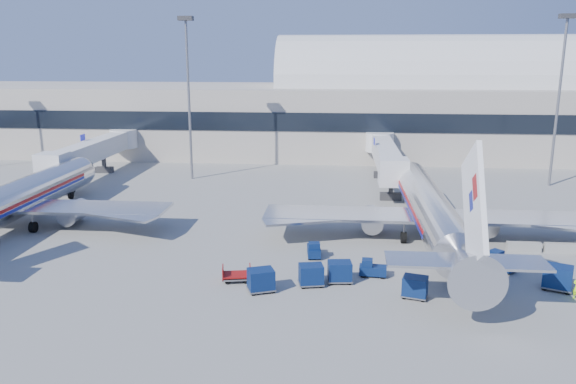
# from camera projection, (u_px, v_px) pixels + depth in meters

# --- Properties ---
(ground) EXTENTS (260.00, 260.00, 0.00)m
(ground) POSITION_uv_depth(u_px,v_px,m) (325.00, 253.00, 50.61)
(ground) COLOR gray
(ground) RESTS_ON ground
(terminal) EXTENTS (170.00, 28.15, 21.00)m
(terminal) POSITION_uv_depth(u_px,v_px,m) (260.00, 110.00, 104.19)
(terminal) COLOR #B2AA9E
(terminal) RESTS_ON ground
(airliner_main) EXTENTS (32.00, 37.26, 12.07)m
(airliner_main) POSITION_uv_depth(u_px,v_px,m) (431.00, 211.00, 53.41)
(airliner_main) COLOR silver
(airliner_main) RESTS_ON ground
(airliner_mid) EXTENTS (32.00, 37.26, 12.07)m
(airliner_mid) POSITION_uv_depth(u_px,v_px,m) (12.00, 201.00, 57.08)
(airliner_mid) COLOR silver
(airliner_mid) RESTS_ON ground
(jetbridge_near) EXTENTS (4.40, 27.50, 6.25)m
(jetbridge_near) POSITION_uv_depth(u_px,v_px,m) (385.00, 154.00, 78.84)
(jetbridge_near) COLOR silver
(jetbridge_near) RESTS_ON ground
(jetbridge_mid) EXTENTS (4.40, 27.50, 6.25)m
(jetbridge_mid) POSITION_uv_depth(u_px,v_px,m) (97.00, 150.00, 82.51)
(jetbridge_mid) COLOR silver
(jetbridge_mid) RESTS_ON ground
(mast_west) EXTENTS (2.00, 1.20, 22.60)m
(mast_west) POSITION_uv_depth(u_px,v_px,m) (188.00, 75.00, 77.91)
(mast_west) COLOR slate
(mast_west) RESTS_ON ground
(mast_east) EXTENTS (2.00, 1.20, 22.60)m
(mast_east) POSITION_uv_depth(u_px,v_px,m) (561.00, 76.00, 73.55)
(mast_east) COLOR slate
(mast_east) RESTS_ON ground
(barrier_near) EXTENTS (3.00, 0.55, 0.90)m
(barrier_near) POSITION_uv_depth(u_px,v_px,m) (524.00, 247.00, 50.87)
(barrier_near) COLOR #9E9E96
(barrier_near) RESTS_ON ground
(barrier_mid) EXTENTS (3.00, 0.55, 0.90)m
(barrier_mid) POSITION_uv_depth(u_px,v_px,m) (561.00, 248.00, 50.59)
(barrier_mid) COLOR #9E9E96
(barrier_mid) RESTS_ON ground
(tug_lead) EXTENTS (2.25, 1.26, 1.41)m
(tug_lead) POSITION_uv_depth(u_px,v_px,m) (372.00, 269.00, 45.17)
(tug_lead) COLOR #091C47
(tug_lead) RESTS_ON ground
(tug_right) EXTENTS (2.53, 2.56, 1.57)m
(tug_right) POSITION_uv_depth(u_px,v_px,m) (500.00, 262.00, 46.51)
(tug_right) COLOR #091C47
(tug_right) RESTS_ON ground
(tug_left) EXTENTS (1.34, 2.33, 1.45)m
(tug_left) POSITION_uv_depth(u_px,v_px,m) (314.00, 250.00, 49.48)
(tug_left) COLOR #091C47
(tug_left) RESTS_ON ground
(cart_train_a) EXTENTS (2.07, 1.67, 1.68)m
(cart_train_a) POSITION_uv_depth(u_px,v_px,m) (340.00, 271.00, 43.89)
(cart_train_a) COLOR #091C47
(cart_train_a) RESTS_ON ground
(cart_train_b) EXTENTS (2.17, 1.82, 1.68)m
(cart_train_b) POSITION_uv_depth(u_px,v_px,m) (311.00, 275.00, 43.25)
(cart_train_b) COLOR #091C47
(cart_train_b) RESTS_ON ground
(cart_train_c) EXTENTS (2.40, 2.13, 1.75)m
(cart_train_c) POSITION_uv_depth(u_px,v_px,m) (261.00, 280.00, 42.16)
(cart_train_c) COLOR #091C47
(cart_train_c) RESTS_ON ground
(cart_solo_near) EXTENTS (2.16, 1.86, 1.62)m
(cart_solo_near) POSITION_uv_depth(u_px,v_px,m) (415.00, 287.00, 41.07)
(cart_solo_near) COLOR #091C47
(cart_solo_near) RESTS_ON ground
(cart_solo_far) EXTENTS (2.62, 2.37, 1.89)m
(cart_solo_far) POSITION_uv_depth(u_px,v_px,m) (558.00, 277.00, 42.48)
(cart_solo_far) COLOR #091C47
(cart_solo_far) RESTS_ON ground
(cart_open_red) EXTENTS (2.49, 1.96, 0.60)m
(cart_open_red) POSITION_uv_depth(u_px,v_px,m) (237.00, 276.00, 44.21)
(cart_open_red) COLOR slate
(cart_open_red) RESTS_ON ground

